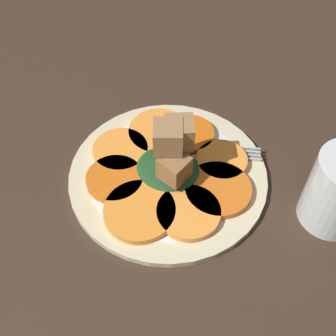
# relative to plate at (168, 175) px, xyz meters

# --- Properties ---
(table_slab) EXTENTS (1.20, 1.20, 0.02)m
(table_slab) POSITION_rel_plate_xyz_m (0.00, 0.00, -0.02)
(table_slab) COLOR #38281E
(table_slab) RESTS_ON ground
(plate) EXTENTS (0.28, 0.28, 0.01)m
(plate) POSITION_rel_plate_xyz_m (0.00, 0.00, 0.00)
(plate) COLOR beige
(plate) RESTS_ON table_slab
(carrot_slice_0) EXTENTS (0.08, 0.08, 0.01)m
(carrot_slice_0) POSITION_rel_plate_xyz_m (0.06, 0.04, 0.01)
(carrot_slice_0) COLOR orange
(carrot_slice_0) RESTS_ON plate
(carrot_slice_1) EXTENTS (0.10, 0.10, 0.01)m
(carrot_slice_1) POSITION_rel_plate_xyz_m (0.01, 0.08, 0.01)
(carrot_slice_1) COLOR orange
(carrot_slice_1) RESTS_ON plate
(carrot_slice_2) EXTENTS (0.08, 0.08, 0.01)m
(carrot_slice_2) POSITION_rel_plate_xyz_m (-0.05, 0.06, 0.01)
(carrot_slice_2) COLOR #F9963A
(carrot_slice_2) RESTS_ON plate
(carrot_slice_3) EXTENTS (0.09, 0.09, 0.01)m
(carrot_slice_3) POSITION_rel_plate_xyz_m (-0.08, 0.01, 0.01)
(carrot_slice_3) COLOR orange
(carrot_slice_3) RESTS_ON plate
(carrot_slice_4) EXTENTS (0.07, 0.07, 0.01)m
(carrot_slice_4) POSITION_rel_plate_xyz_m (-0.07, -0.04, 0.01)
(carrot_slice_4) COLOR #F99438
(carrot_slice_4) RESTS_ON plate
(carrot_slice_5) EXTENTS (0.07, 0.07, 0.01)m
(carrot_slice_5) POSITION_rel_plate_xyz_m (-0.01, -0.08, 0.01)
(carrot_slice_5) COLOR #D56013
(carrot_slice_5) RESTS_ON plate
(carrot_slice_6) EXTENTS (0.09, 0.09, 0.01)m
(carrot_slice_6) POSITION_rel_plate_xyz_m (0.04, -0.06, 0.01)
(carrot_slice_6) COLOR orange
(carrot_slice_6) RESTS_ON plate
(carrot_slice_7) EXTENTS (0.08, 0.08, 0.01)m
(carrot_slice_7) POSITION_rel_plate_xyz_m (0.08, -0.01, 0.01)
(carrot_slice_7) COLOR orange
(carrot_slice_7) RESTS_ON plate
(center_pile) EXTENTS (0.09, 0.08, 0.09)m
(center_pile) POSITION_rel_plate_xyz_m (-0.00, -0.00, 0.04)
(center_pile) COLOR #1E4723
(center_pile) RESTS_ON plate
(fork) EXTENTS (0.20, 0.07, 0.00)m
(fork) POSITION_rel_plate_xyz_m (-0.02, -0.05, 0.01)
(fork) COLOR #B2B2B7
(fork) RESTS_ON plate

